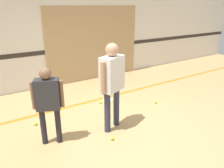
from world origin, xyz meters
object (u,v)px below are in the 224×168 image
racket_spare_on_floor (108,100)px  tennis_ball_by_spare_racket (100,102)px  tennis_ball_near_instructor (112,138)px  tennis_ball_stray_left (155,102)px  person_instructor (112,78)px  person_student_left (48,98)px  tennis_ball_stray_right (35,124)px

racket_spare_on_floor → tennis_ball_by_spare_racket: tennis_ball_by_spare_racket is taller
tennis_ball_by_spare_racket → tennis_ball_near_instructor: bearing=-112.0°
tennis_ball_near_instructor → tennis_ball_stray_left: size_ratio=1.00×
tennis_ball_by_spare_racket → racket_spare_on_floor: bearing=17.8°
person_instructor → person_student_left: person_instructor is taller
racket_spare_on_floor → tennis_ball_stray_right: size_ratio=8.56×
racket_spare_on_floor → tennis_ball_near_instructor: 1.75m
tennis_ball_stray_right → tennis_ball_stray_left: bearing=-10.8°
person_instructor → tennis_ball_near_instructor: size_ratio=25.30×
person_student_left → tennis_ball_stray_right: (-0.10, 0.75, -0.81)m
tennis_ball_stray_left → person_instructor: bearing=-166.1°
tennis_ball_stray_left → racket_spare_on_floor: bearing=138.5°
racket_spare_on_floor → tennis_ball_near_instructor: bearing=166.0°
tennis_ball_near_instructor → tennis_ball_stray_right: size_ratio=1.00×
person_student_left → tennis_ball_near_instructor: (0.92, -0.51, -0.81)m
person_instructor → tennis_ball_stray_right: 1.84m
tennis_ball_stray_right → tennis_ball_near_instructor: bearing=-51.0°
person_student_left → tennis_ball_stray_left: size_ratio=20.74×
tennis_ball_by_spare_racket → tennis_ball_stray_right: same height
person_instructor → racket_spare_on_floor: (0.62, 1.17, -1.02)m
person_student_left → tennis_ball_stray_left: person_student_left is taller
person_instructor → tennis_ball_stray_right: person_instructor is taller
person_instructor → tennis_ball_stray_left: 1.86m
person_student_left → racket_spare_on_floor: (1.76, 1.01, -0.84)m
tennis_ball_stray_left → person_student_left: bearing=-175.3°
tennis_ball_near_instructor → tennis_ball_stray_right: bearing=129.0°
tennis_ball_near_instructor → tennis_ball_by_spare_racket: bearing=68.0°
person_instructor → racket_spare_on_floor: person_instructor is taller
tennis_ball_by_spare_racket → person_student_left: bearing=-148.3°
person_instructor → racket_spare_on_floor: size_ratio=2.96×
person_student_left → tennis_ball_stray_right: bearing=121.5°
person_instructor → racket_spare_on_floor: bearing=39.4°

